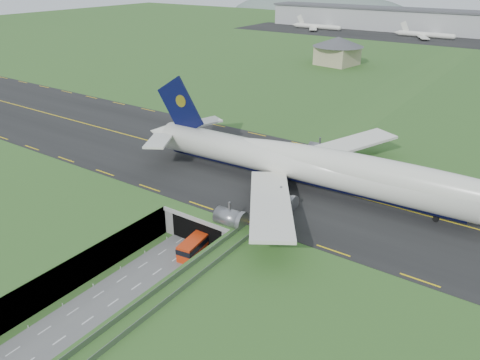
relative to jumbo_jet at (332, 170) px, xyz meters
The scene contains 9 objects.
ground 36.82m from the jumbo_jet, 118.53° to the right, with size 900.00×900.00×0.00m, color #305923.
airfield_deck 35.99m from the jumbo_jet, 118.53° to the right, with size 800.00×800.00×6.00m, color gray.
trench_road 43.25m from the jumbo_jet, 113.60° to the right, with size 12.00×75.00×0.20m, color slate.
taxiway 17.73m from the jumbo_jet, behind, with size 800.00×44.00×0.18m, color black.
tunnel_portal 23.30m from the jumbo_jet, 140.03° to the right, with size 17.00×22.30×6.00m.
guideway 50.53m from the jumbo_jet, 96.52° to the right, with size 3.00×53.00×7.05m.
jumbo_jet is the anchor object (origin of this frame).
shuttle_tram 31.17m from the jumbo_jet, 120.31° to the right, with size 4.02×8.25×3.22m.
service_building 140.57m from the jumbo_jet, 113.43° to the left, with size 27.10×27.10×12.87m.
Camera 1 is at (50.33, -50.32, 49.04)m, focal length 35.00 mm.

